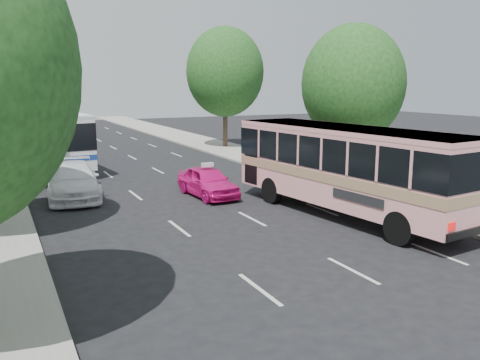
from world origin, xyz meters
TOP-DOWN VIEW (x-y plane):
  - ground at (0.00, 0.00)m, footprint 120.00×120.00m
  - sidewalk_right at (8.50, 20.00)m, footprint 4.00×90.00m
  - tree_right_near at (8.78, 7.94)m, footprint 5.10×5.10m
  - tree_right_far at (9.08, 23.94)m, footprint 6.00×6.00m
  - pink_bus at (4.50, 2.88)m, footprint 3.92×10.94m
  - pink_taxi at (1.00, 8.34)m, footprint 1.83×4.07m
  - white_pickup at (-4.50, 10.73)m, footprint 2.71×5.56m
  - tour_coach_front at (-4.50, 20.07)m, footprint 3.63×11.55m
  - tour_coach_rear at (-6.30, 35.09)m, footprint 2.87×11.95m
  - taxi_roof_sign at (1.00, 8.34)m, footprint 0.56×0.21m

SIDE VIEW (x-z plane):
  - ground at x=0.00m, z-range 0.00..0.00m
  - sidewalk_right at x=8.50m, z-range 0.00..0.12m
  - pink_taxi at x=1.00m, z-range 0.00..1.36m
  - white_pickup at x=-4.50m, z-range 0.00..1.56m
  - taxi_roof_sign at x=1.00m, z-range 1.36..1.54m
  - tour_coach_front at x=-4.50m, z-range 0.35..3.75m
  - pink_bus at x=4.50m, z-range 0.42..3.83m
  - tour_coach_rear at x=-6.30m, z-range 0.36..3.92m
  - tree_right_near at x=8.78m, z-range 1.23..9.18m
  - tree_right_far at x=9.08m, z-range 1.45..10.80m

